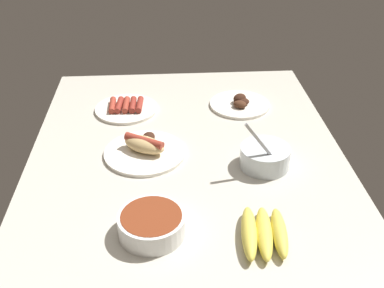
{
  "coord_description": "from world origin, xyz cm",
  "views": [
    {
      "loc": [
        107.56,
        -5.8,
        74.12
      ],
      "look_at": [
        -3.79,
        1.52,
        3.0
      ],
      "focal_mm": 43.42,
      "sensor_mm": 36.0,
      "label": 1
    }
  ],
  "objects_px": {
    "plate_sausages": "(126,108)",
    "plate_grilled_meat": "(240,104)",
    "bowl_coleslaw": "(265,156)",
    "bowl_chili": "(152,224)",
    "plate_hotdog_assembled": "(145,148)",
    "banana_bunch": "(263,233)"
  },
  "relations": [
    {
      "from": "bowl_chili",
      "to": "bowl_coleslaw",
      "type": "xyz_separation_m",
      "value": [
        -0.25,
        0.31,
        0.0
      ]
    },
    {
      "from": "bowl_chili",
      "to": "banana_bunch",
      "type": "relative_size",
      "value": 0.87
    },
    {
      "from": "plate_hotdog_assembled",
      "to": "plate_grilled_meat",
      "type": "height_order",
      "value": "plate_hotdog_assembled"
    },
    {
      "from": "bowl_coleslaw",
      "to": "plate_hotdog_assembled",
      "type": "bearing_deg",
      "value": -104.1
    },
    {
      "from": "bowl_chili",
      "to": "plate_sausages",
      "type": "distance_m",
      "value": 0.6
    },
    {
      "from": "bowl_chili",
      "to": "banana_bunch",
      "type": "xyz_separation_m",
      "value": [
        0.03,
        0.25,
        -0.01
      ]
    },
    {
      "from": "plate_sausages",
      "to": "plate_hotdog_assembled",
      "type": "bearing_deg",
      "value": 14.24
    },
    {
      "from": "bowl_chili",
      "to": "plate_hotdog_assembled",
      "type": "distance_m",
      "value": 0.33
    },
    {
      "from": "bowl_chili",
      "to": "plate_sausages",
      "type": "height_order",
      "value": "bowl_chili"
    },
    {
      "from": "plate_hotdog_assembled",
      "to": "bowl_coleslaw",
      "type": "bearing_deg",
      "value": 75.9
    },
    {
      "from": "bowl_coleslaw",
      "to": "bowl_chili",
      "type": "bearing_deg",
      "value": -51.13
    },
    {
      "from": "bowl_coleslaw",
      "to": "banana_bunch",
      "type": "distance_m",
      "value": 0.29
    },
    {
      "from": "plate_grilled_meat",
      "to": "plate_sausages",
      "type": "bearing_deg",
      "value": -89.33
    },
    {
      "from": "plate_sausages",
      "to": "banana_bunch",
      "type": "xyz_separation_m",
      "value": [
        0.63,
        0.34,
        0.01
      ]
    },
    {
      "from": "plate_hotdog_assembled",
      "to": "bowl_coleslaw",
      "type": "relative_size",
      "value": 1.5
    },
    {
      "from": "bowl_coleslaw",
      "to": "banana_bunch",
      "type": "relative_size",
      "value": 0.89
    },
    {
      "from": "plate_sausages",
      "to": "bowl_coleslaw",
      "type": "xyz_separation_m",
      "value": [
        0.35,
        0.4,
        0.02
      ]
    },
    {
      "from": "plate_grilled_meat",
      "to": "banana_bunch",
      "type": "bearing_deg",
      "value": -4.06
    },
    {
      "from": "plate_sausages",
      "to": "bowl_coleslaw",
      "type": "relative_size",
      "value": 1.33
    },
    {
      "from": "plate_sausages",
      "to": "banana_bunch",
      "type": "distance_m",
      "value": 0.72
    },
    {
      "from": "plate_sausages",
      "to": "plate_grilled_meat",
      "type": "bearing_deg",
      "value": 90.67
    },
    {
      "from": "plate_sausages",
      "to": "plate_grilled_meat",
      "type": "xyz_separation_m",
      "value": [
        -0.0,
        0.38,
        0.0
      ]
    }
  ]
}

